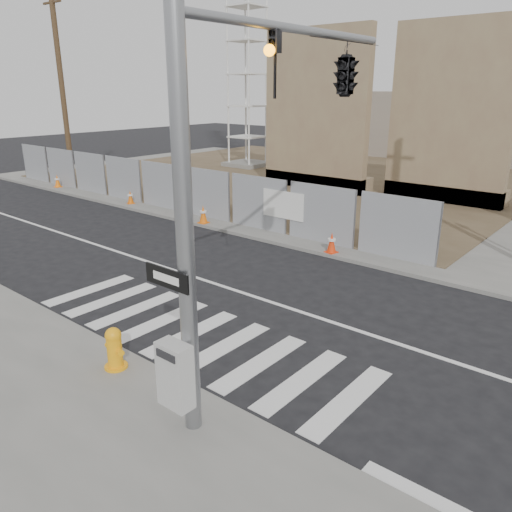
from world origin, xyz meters
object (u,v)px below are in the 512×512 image
Objects in this scene: traffic_cone_a at (57,181)px; traffic_cone_b at (130,197)px; signal_pole at (300,116)px; traffic_cone_d at (332,243)px; traffic_cone_c at (203,214)px; crane_tower at (247,25)px; fire_hydrant at (114,348)px.

traffic_cone_a is 1.10× the size of traffic_cone_b.
signal_pole is 8.17m from traffic_cone_d.
traffic_cone_c is at bearing -3.87° from traffic_cone_b.
crane_tower reaches higher than signal_pole.
fire_hydrant reaches higher than traffic_cone_d.
traffic_cone_d is at bearing 0.00° from traffic_cone_c.
traffic_cone_c is (8.60, -12.78, -8.56)m from crane_tower.
crane_tower is at bearing 138.68° from traffic_cone_d.
traffic_cone_a is at bearing 169.76° from fire_hydrant.
signal_pole is at bearing -35.17° from traffic_cone_c.
traffic_cone_c is at bearing 144.83° from signal_pole.
traffic_cone_b is 0.87× the size of traffic_cone_c.
traffic_cone_b is at bearing 0.02° from traffic_cone_a.
traffic_cone_d is at bearing -1.13° from traffic_cone_a.
traffic_cone_d is (5.93, 0.00, -0.02)m from traffic_cone_c.
crane_tower is 21.62× the size of fire_hydrant.
traffic_cone_c is at bearing 180.00° from traffic_cone_d.
traffic_cone_d is (-2.96, 6.27, -4.33)m from signal_pole.
signal_pole reaches higher than traffic_cone_a.
signal_pole reaches higher than traffic_cone_c.
signal_pole is at bearing -17.90° from traffic_cone_a.
traffic_cone_b is (6.42, 0.00, -0.03)m from traffic_cone_a.
crane_tower is 29.15× the size of traffic_cone_b.
crane_tower is 25.43× the size of traffic_cone_c.
signal_pole is 21.95m from traffic_cone_a.
fire_hydrant is (-2.41, -2.50, -4.25)m from signal_pole.
signal_pole is at bearing -47.43° from crane_tower.
fire_hydrant is at bearing -133.89° from signal_pole.
crane_tower reaches higher than traffic_cone_a.
signal_pole reaches higher than traffic_cone_d.
crane_tower is at bearing 76.52° from traffic_cone_a.
crane_tower reaches higher than traffic_cone_d.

